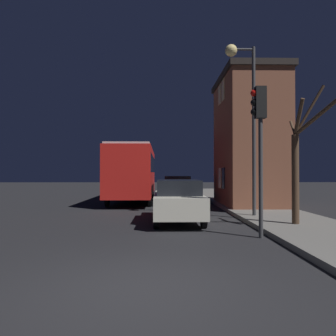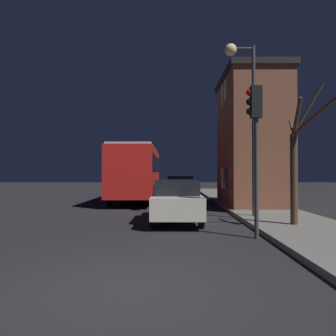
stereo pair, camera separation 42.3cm
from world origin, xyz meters
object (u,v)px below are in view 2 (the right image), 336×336
Objects in this scene: streetlamp at (243,92)px; traffic_light at (255,129)px; bare_tree at (297,161)px; car_near_lane at (177,200)px; bus at (137,170)px; car_mid_lane at (180,189)px.

traffic_light is at bearing -97.51° from streetlamp.
streetlamp is at bearing 118.82° from bare_tree.
streetlamp is 1.45× the size of car_near_lane.
streetlamp is at bearing 12.13° from car_near_lane.
bus is (-5.05, 8.13, -2.98)m from streetlamp.
car_mid_lane is (-3.55, 9.64, -1.37)m from bare_tree.
car_near_lane is at bearing 124.32° from traffic_light.
car_mid_lane is at bearing 99.27° from traffic_light.
streetlamp is at bearing -72.67° from car_mid_lane.
traffic_light is 11.46m from car_mid_lane.
bus is at bearing 121.83° from streetlamp.
streetlamp is 0.71× the size of bus.
bare_tree is 0.47× the size of bus.
car_near_lane is (-3.89, 1.70, -1.41)m from bare_tree.
car_mid_lane is at bearing 87.55° from car_near_lane.
bus is (-4.56, 11.85, -1.03)m from traffic_light.
car_near_lane is 7.95m from car_mid_lane.
car_mid_lane is (0.34, 7.94, 0.04)m from car_near_lane.
streetlamp is at bearing -58.17° from bus.
traffic_light is 0.95× the size of bare_tree.
bare_tree is 4.47m from car_near_lane.
bus is 2.06× the size of car_near_lane.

